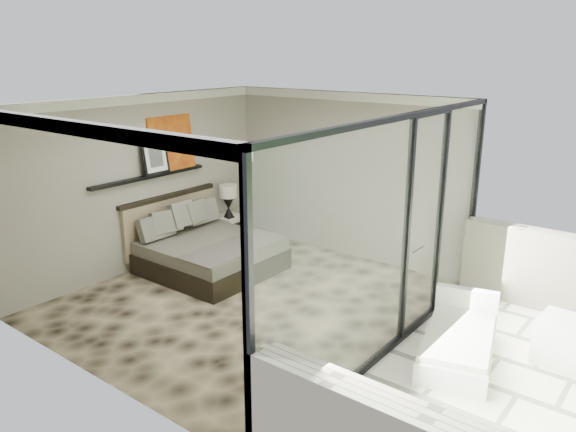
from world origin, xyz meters
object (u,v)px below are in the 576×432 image
Objects in this scene: bed at (206,251)px; table_lamp at (228,197)px; ottoman at (563,341)px; lounger at (459,342)px; nightstand at (230,230)px.

bed is 3.28× the size of table_lamp.
lounger is at bearing -147.80° from ottoman.
lounger is (4.30, -0.11, -0.14)m from bed.
table_lamp reaches higher than ottoman.
lounger is at bearing -15.47° from nightstand.
bed is at bearing -174.55° from ottoman.
nightstand is at bearing 150.05° from lounger.
nightstand is at bearing 116.83° from bed.
nightstand is 0.31× the size of lounger.
bed is 1.18× the size of lounger.
table_lamp reaches higher than lounger.
bed is 1.40m from table_lamp.
ottoman reaches higher than nightstand.
table_lamp is at bearing 116.85° from bed.
nightstand is 5.92m from ottoman.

